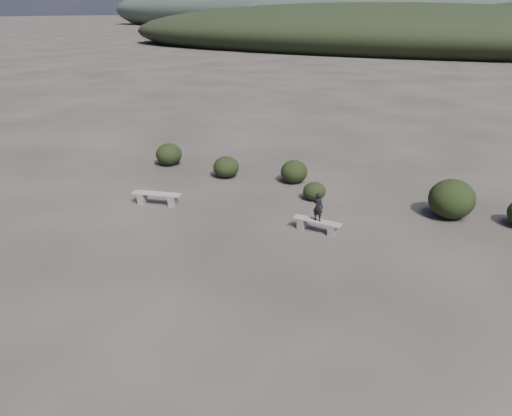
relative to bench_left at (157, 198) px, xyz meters
The scene contains 9 objects.
ground 6.34m from the bench_left, 42.58° to the right, with size 1200.00×1200.00×0.00m, color #302A25.
bench_left is the anchor object (origin of this frame).
bench_right 6.61m from the bench_left, ahead, with size 1.74×0.38×0.43m.
seated_person 6.64m from the bench_left, ahead, with size 0.37×0.24×1.02m, color black.
shrub_a 4.37m from the bench_left, 83.76° to the left, with size 1.19×1.19×0.98m, color black.
shrub_b 6.28m from the bench_left, 55.59° to the left, with size 1.20×1.20×1.03m, color black.
shrub_c 6.34m from the bench_left, 34.73° to the left, with size 0.92×0.92×0.74m, color black.
shrub_d 11.26m from the bench_left, 22.91° to the left, with size 1.68×1.68×1.47m, color black.
shrub_f 5.54m from the bench_left, 123.88° to the left, with size 1.28×1.28×1.09m, color black.
Camera 1 is at (7.92, -9.90, 7.22)m, focal length 35.00 mm.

